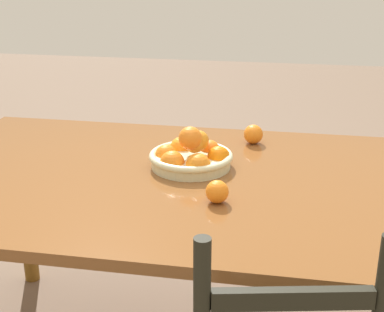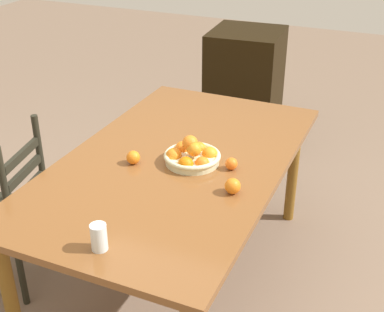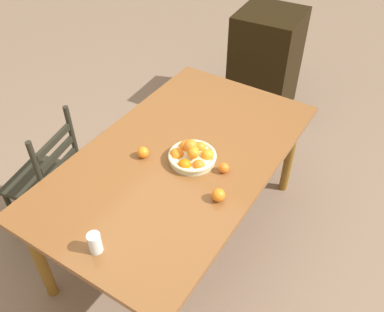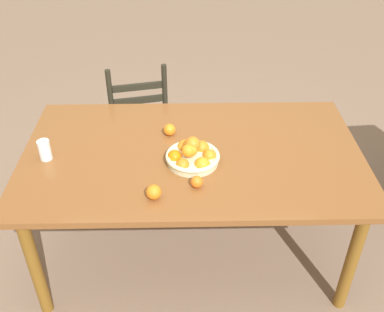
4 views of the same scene
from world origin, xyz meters
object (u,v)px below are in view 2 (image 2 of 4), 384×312
Objects in this scene: orange_loose_0 at (233,186)px; drinking_glass at (99,237)px; cabinet at (244,89)px; orange_loose_1 at (231,164)px; dining_table at (176,172)px; fruit_bowl at (192,156)px; chair_near_window at (8,213)px; orange_loose_2 at (133,157)px.

orange_loose_0 is 0.68m from drinking_glass.
cabinet is 1.90m from orange_loose_1.
orange_loose_1 is 0.85m from drinking_glass.
orange_loose_0 is at bearing -116.88° from dining_table.
drinking_glass is at bearing 176.57° from fruit_bowl.
chair_near_window is 15.54× the size of orange_loose_1.
fruit_bowl is at bearing -174.07° from cabinet.
orange_loose_2 is at bearing 99.52° from chair_near_window.
orange_loose_2 reaches higher than dining_table.
orange_loose_1 is at bearing -73.11° from orange_loose_2.
cabinet reaches higher than orange_loose_1.
chair_near_window is at bearing 111.23° from orange_loose_2.
cabinet is at bearing 9.94° from fruit_bowl.
dining_table is 0.80m from drinking_glass.
cabinet reaches higher than orange_loose_0.
cabinet reaches higher than orange_loose_2.
cabinet reaches higher than fruit_bowl.
orange_loose_2 is (-0.13, 0.18, 0.11)m from dining_table.
dining_table is at bearing -176.92° from cabinet.
dining_table is 1.84m from cabinet.
orange_loose_0 is at bearing -158.69° from orange_loose_1.
cabinet reaches higher than drinking_glass.
drinking_glass is at bearing 53.29° from chair_near_window.
drinking_glass reaches higher than orange_loose_0.
chair_near_window is 0.97× the size of cabinet.
orange_loose_2 is at bearing 177.48° from cabinet.
chair_near_window is 12.87× the size of orange_loose_0.
chair_near_window is 0.79m from orange_loose_2.
chair_near_window is 2.28m from cabinet.
fruit_bowl is at bearing -65.08° from orange_loose_2.
dining_table is at bearing -53.80° from orange_loose_2.
cabinet is 13.21× the size of orange_loose_0.
orange_loose_2 is 0.70m from drinking_glass.
chair_near_window is 13.79× the size of orange_loose_2.
fruit_bowl reaches higher than orange_loose_2.
dining_table is at bearing 103.05° from chair_near_window.
fruit_bowl is at bearing 56.66° from orange_loose_0.
fruit_bowl is 0.21m from orange_loose_1.
fruit_bowl is (-0.00, -0.09, 0.12)m from dining_table.
chair_near_window is 1.28m from orange_loose_0.
orange_loose_2 is (0.25, -0.65, 0.36)m from chair_near_window.
cabinet reaches higher than chair_near_window.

